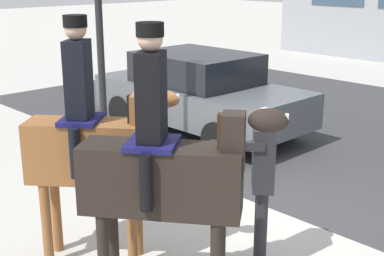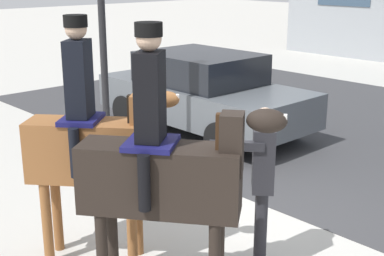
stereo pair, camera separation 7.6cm
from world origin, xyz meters
TOP-DOWN VIEW (x-y plane):
  - ground_plane at (0.00, 0.00)m, footprint 80.00×80.00m
  - mounted_horse_lead at (-0.60, -1.95)m, footprint 1.44×1.30m
  - mounted_horse_companion at (0.58, -1.95)m, footprint 1.67×1.37m
  - pedestrian_bystander at (0.75, -0.76)m, footprint 0.64×0.85m
  - street_car_near_lane at (-3.33, 2.37)m, footprint 4.40×2.04m

SIDE VIEW (x-z plane):
  - ground_plane at x=0.00m, z-range 0.00..0.00m
  - street_car_near_lane at x=-3.33m, z-range 0.02..1.60m
  - pedestrian_bystander at x=0.75m, z-range 0.16..1.95m
  - mounted_horse_lead at x=-0.60m, z-range 0.02..2.71m
  - mounted_horse_companion at x=0.58m, z-range 0.03..2.73m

